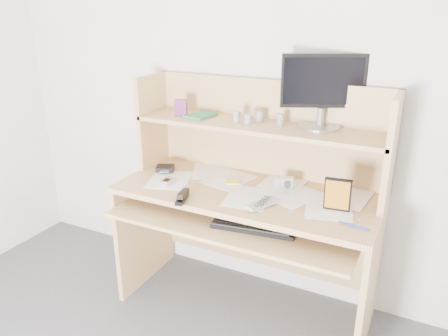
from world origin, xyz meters
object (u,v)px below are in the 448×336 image
at_px(keyboard, 254,225).
at_px(tv_remote, 263,204).
at_px(desk, 251,195).
at_px(game_case, 338,195).
at_px(monitor, 323,89).

bearing_deg(keyboard, tv_remote, 56.59).
bearing_deg(desk, game_case, -14.74).
bearing_deg(tv_remote, monitor, 91.70).
height_order(desk, monitor, monitor).
relative_size(tv_remote, monitor, 0.47).
bearing_deg(tv_remote, desk, 149.02).
relative_size(desk, keyboard, 3.26).
bearing_deg(game_case, monitor, 114.92).
relative_size(keyboard, tv_remote, 2.26).
xyz_separation_m(game_case, monitor, (-0.18, 0.29, 0.44)).
height_order(desk, keyboard, desk).
distance_m(tv_remote, game_case, 0.36).
bearing_deg(game_case, keyboard, -165.29).
relative_size(tv_remote, game_case, 1.08).
bearing_deg(desk, keyboard, -64.16).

